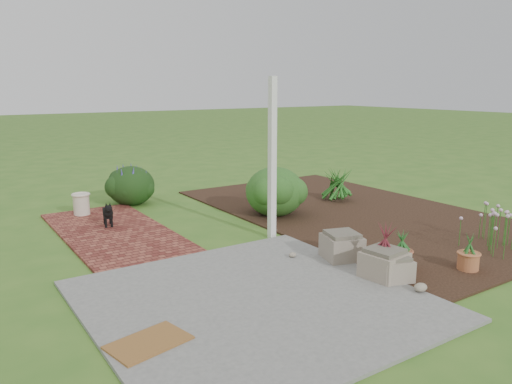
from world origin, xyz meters
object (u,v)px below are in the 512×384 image
stone_trough_near (384,265)px  evergreen_shrub (275,190)px  black_dog (108,213)px  cream_ceramic_urn (81,204)px

stone_trough_near → evergreen_shrub: evergreen_shrub is taller
stone_trough_near → evergreen_shrub: bearing=78.2°
stone_trough_near → black_dog: 4.65m
black_dog → cream_ceramic_urn: black_dog is taller
evergreen_shrub → stone_trough_near: bearing=-101.8°
black_dog → stone_trough_near: bearing=-50.8°
stone_trough_near → cream_ceramic_urn: (-2.30, 5.20, 0.03)m
cream_ceramic_urn → evergreen_shrub: evergreen_shrub is taller
black_dog → evergreen_shrub: (2.82, -0.86, 0.21)m
stone_trough_near → black_dog: size_ratio=1.02×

